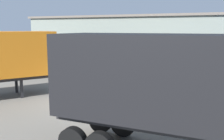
{
  "coord_description": "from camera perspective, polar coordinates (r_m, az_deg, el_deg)",
  "views": [
    {
      "loc": [
        7.88,
        -13.24,
        4.29
      ],
      "look_at": [
        0.84,
        1.87,
        1.6
      ],
      "focal_mm": 42.0,
      "sensor_mm": 36.0,
      "label": 1
    }
  ],
  "objects": [
    {
      "name": "ground_plane",
      "position": [
        16.0,
        -5.6,
        -6.44
      ],
      "size": [
        60.0,
        60.0,
        0.0
      ],
      "primitive_type": "plane",
      "color": "slate"
    },
    {
      "name": "delivery_van_black",
      "position": [
        24.33,
        -11.57,
        2.46
      ],
      "size": [
        6.02,
        3.62,
        2.83
      ],
      "rotation": [
        0.0,
        0.0,
        0.31
      ],
      "color": "black",
      "rests_on": "ground_plane"
    },
    {
      "name": "tractor_unit_white",
      "position": [
        16.35,
        6.12,
        0.47
      ],
      "size": [
        7.0,
        4.88,
        3.91
      ],
      "rotation": [
        0.0,
        0.0,
        -0.41
      ],
      "color": "silver",
      "rests_on": "ground_plane"
    },
    {
      "name": "traffic_cone",
      "position": [
        15.02,
        15.45,
        -6.77
      ],
      "size": [
        0.4,
        0.4,
        0.55
      ],
      "color": "black",
      "rests_on": "ground_plane"
    },
    {
      "name": "container_trailer_grey",
      "position": [
        8.48,
        17.61,
        -2.8
      ],
      "size": [
        9.3,
        2.84,
        4.1
      ],
      "rotation": [
        0.0,
        0.0,
        0.04
      ],
      "color": "black",
      "rests_on": "ground_plane"
    },
    {
      "name": "warehouse_building",
      "position": [
        31.78,
        10.68,
        6.47
      ],
      "size": [
        33.8,
        7.54,
        5.74
      ],
      "color": "gray",
      "rests_on": "ground_plane"
    }
  ]
}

